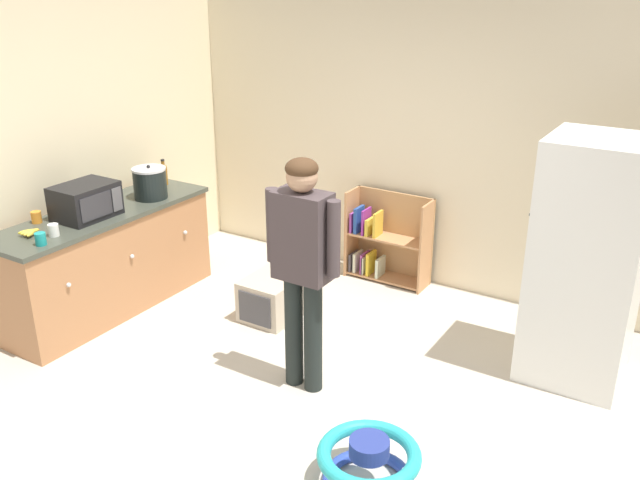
% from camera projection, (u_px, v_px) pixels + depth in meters
% --- Properties ---
extents(ground_plane, '(12.00, 12.00, 0.00)m').
position_uv_depth(ground_plane, '(300.00, 402.00, 4.73)').
color(ground_plane, beige).
rests_on(ground_plane, ground).
extents(back_wall, '(5.20, 0.06, 2.70)m').
position_uv_depth(back_wall, '(442.00, 143.00, 6.07)').
color(back_wall, beige).
rests_on(back_wall, ground).
extents(left_side_wall, '(0.06, 2.99, 2.70)m').
position_uv_depth(left_side_wall, '(104.00, 141.00, 6.15)').
color(left_side_wall, beige).
rests_on(left_side_wall, ground).
extents(kitchen_counter, '(0.65, 1.99, 0.90)m').
position_uv_depth(kitchen_counter, '(107.00, 260.00, 5.89)').
color(kitchen_counter, '#B1784D').
rests_on(kitchen_counter, ground).
extents(refrigerator, '(0.73, 0.68, 1.78)m').
position_uv_depth(refrigerator, '(587.00, 263.00, 4.75)').
color(refrigerator, white).
rests_on(refrigerator, ground).
extents(bookshelf, '(0.80, 0.28, 0.85)m').
position_uv_depth(bookshelf, '(385.00, 242.00, 6.50)').
color(bookshelf, tan).
rests_on(bookshelf, ground).
extents(standing_person, '(0.57, 0.22, 1.69)m').
position_uv_depth(standing_person, '(303.00, 255.00, 4.56)').
color(standing_person, '#202725').
rests_on(standing_person, ground).
extents(baby_walker, '(0.60, 0.60, 0.32)m').
position_uv_depth(baby_walker, '(369.00, 464.00, 3.91)').
color(baby_walker, '#2F4AB6').
rests_on(baby_walker, ground).
extents(pet_carrier, '(0.42, 0.55, 0.36)m').
position_uv_depth(pet_carrier, '(274.00, 297.00, 5.84)').
color(pet_carrier, '#C1B39E').
rests_on(pet_carrier, ground).
extents(microwave, '(0.37, 0.48, 0.28)m').
position_uv_depth(microwave, '(86.00, 201.00, 5.54)').
color(microwave, black).
rests_on(microwave, kitchen_counter).
extents(crock_pot, '(0.30, 0.30, 0.30)m').
position_uv_depth(crock_pot, '(150.00, 183.00, 6.01)').
color(crock_pot, black).
rests_on(crock_pot, kitchen_counter).
extents(banana_bunch, '(0.15, 0.16, 0.04)m').
position_uv_depth(banana_bunch, '(30.00, 232.00, 5.20)').
color(banana_bunch, gold).
rests_on(banana_bunch, kitchen_counter).
extents(amber_bottle, '(0.07, 0.07, 0.25)m').
position_uv_depth(amber_bottle, '(164.00, 174.00, 6.39)').
color(amber_bottle, '#9E661E').
rests_on(amber_bottle, kitchen_counter).
extents(white_cup, '(0.08, 0.08, 0.09)m').
position_uv_depth(white_cup, '(53.00, 230.00, 5.18)').
color(white_cup, white).
rests_on(white_cup, kitchen_counter).
extents(teal_cup, '(0.08, 0.08, 0.09)m').
position_uv_depth(teal_cup, '(41.00, 239.00, 5.02)').
color(teal_cup, teal).
rests_on(teal_cup, kitchen_counter).
extents(orange_cup, '(0.08, 0.08, 0.09)m').
position_uv_depth(orange_cup, '(36.00, 217.00, 5.45)').
color(orange_cup, orange).
rests_on(orange_cup, kitchen_counter).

